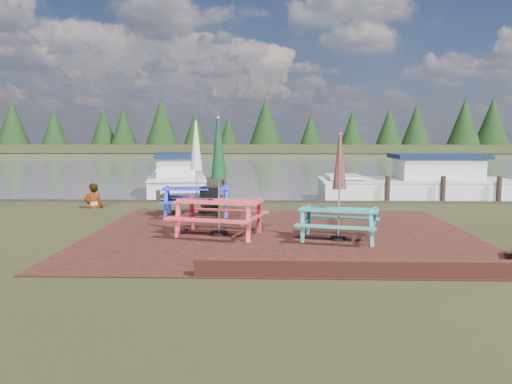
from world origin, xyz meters
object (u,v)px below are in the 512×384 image
object	(u,v)px
picnic_table_blue	(197,183)
jetty	(198,186)
boat_jetty	(178,180)
person	(93,184)
picnic_table_teal	(339,204)
chalkboard	(210,201)
boat_near	(419,186)
picnic_table_red	(219,195)

from	to	relation	value
picnic_table_blue	jetty	size ratio (longest dim) A/B	0.30
boat_jetty	person	size ratio (longest dim) A/B	4.35
jetty	boat_jetty	bearing A→B (deg)	174.49
picnic_table_blue	boat_jetty	bearing A→B (deg)	98.18
picnic_table_blue	boat_jetty	xyz separation A→B (m)	(-2.00, 7.63, -0.57)
picnic_table_teal	chalkboard	xyz separation A→B (m)	(-3.28, 3.32, -0.38)
picnic_table_blue	jetty	world-z (taller)	picnic_table_blue
picnic_table_blue	chalkboard	xyz separation A→B (m)	(0.41, -0.09, -0.51)
picnic_table_teal	boat_jetty	world-z (taller)	picnic_table_teal
person	chalkboard	bearing A→B (deg)	140.41
picnic_table_teal	boat_near	world-z (taller)	picnic_table_teal
picnic_table_blue	boat_near	size ratio (longest dim) A/B	0.37
picnic_table_red	person	distance (m)	6.30
picnic_table_red	boat_jetty	size ratio (longest dim) A/B	0.39
picnic_table_red	boat_jetty	xyz separation A→B (m)	(-2.97, 10.57, -0.57)
boat_jetty	person	world-z (taller)	person
person	picnic_table_red	bearing A→B (deg)	117.30
picnic_table_teal	boat_jetty	xyz separation A→B (m)	(-5.69, 11.04, -0.45)
picnic_table_blue	boat_jetty	world-z (taller)	picnic_table_blue
picnic_table_teal	jetty	bearing A→B (deg)	128.12
chalkboard	boat_jetty	size ratio (longest dim) A/B	0.12
picnic_table_teal	picnic_table_blue	xyz separation A→B (m)	(-3.69, 3.41, 0.13)
boat_jetty	picnic_table_red	bearing A→B (deg)	-84.24
picnic_table_red	boat_near	xyz separation A→B (m)	(7.01, 8.21, -0.56)
chalkboard	boat_near	bearing A→B (deg)	44.52
picnic_table_teal	picnic_table_red	xyz separation A→B (m)	(-2.72, 0.47, 0.13)
chalkboard	picnic_table_teal	bearing A→B (deg)	-36.09
chalkboard	person	xyz separation A→B (m)	(-3.98, 1.51, 0.36)
picnic_table_teal	boat_near	bearing A→B (deg)	78.25
boat_near	person	size ratio (longest dim) A/B	4.60
picnic_table_teal	person	bearing A→B (deg)	160.95
chalkboard	boat_near	xyz separation A→B (m)	(7.57, 5.36, -0.05)
picnic_table_red	boat_jetty	bearing A→B (deg)	120.58
chalkboard	person	world-z (taller)	person
picnic_table_red	jetty	distance (m)	10.72
boat_jetty	person	xyz separation A→B (m)	(-1.58, -6.21, 0.42)
chalkboard	boat_jetty	bearing A→B (deg)	116.56
picnic_table_red	picnic_table_blue	distance (m)	3.10
jetty	boat_jetty	distance (m)	0.96
picnic_table_red	jetty	size ratio (longest dim) A/B	0.30
jetty	person	xyz separation A→B (m)	(-2.49, -6.12, 0.70)
boat_jetty	chalkboard	bearing A→B (deg)	-82.59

